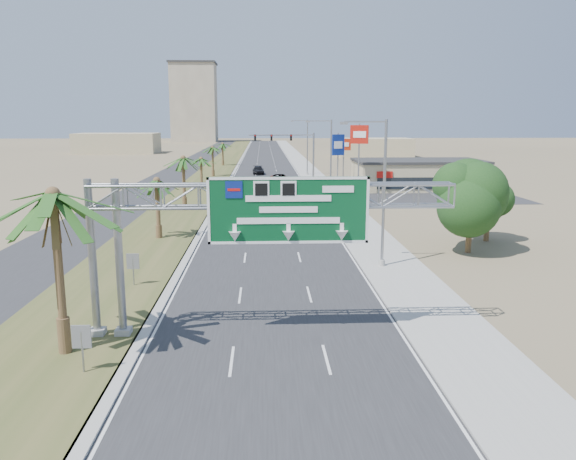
# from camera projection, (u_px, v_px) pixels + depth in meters

# --- Properties ---
(ground) EXTENTS (600.00, 600.00, 0.00)m
(ground) POSITION_uv_depth(u_px,v_px,m) (286.00, 459.00, 16.76)
(ground) COLOR #8C7A59
(ground) RESTS_ON ground
(road) EXTENTS (12.00, 300.00, 0.02)m
(road) POSITION_uv_depth(u_px,v_px,m) (266.00, 165.00, 124.59)
(road) COLOR #28282B
(road) RESTS_ON ground
(sidewalk_right) EXTENTS (4.00, 300.00, 0.10)m
(sidewalk_right) POSITION_uv_depth(u_px,v_px,m) (304.00, 165.00, 124.95)
(sidewalk_right) COLOR #9E9B93
(sidewalk_right) RESTS_ON ground
(median_grass) EXTENTS (7.00, 300.00, 0.12)m
(median_grass) POSITION_uv_depth(u_px,v_px,m) (221.00, 165.00, 124.15)
(median_grass) COLOR #414C21
(median_grass) RESTS_ON ground
(opposing_road) EXTENTS (8.00, 300.00, 0.02)m
(opposing_road) POSITION_uv_depth(u_px,v_px,m) (189.00, 166.00, 123.85)
(opposing_road) COLOR #28282B
(opposing_road) RESTS_ON ground
(sign_gantry) EXTENTS (16.75, 1.24, 7.50)m
(sign_gantry) POSITION_uv_depth(u_px,v_px,m) (253.00, 208.00, 25.28)
(sign_gantry) COLOR gray
(sign_gantry) RESTS_ON ground
(palm_near) EXTENTS (5.70, 5.70, 8.35)m
(palm_near) POSITION_uv_depth(u_px,v_px,m) (53.00, 195.00, 22.87)
(palm_near) COLOR brown
(palm_near) RESTS_ON ground
(palm_row_b) EXTENTS (3.99, 3.99, 5.95)m
(palm_row_b) POSITION_uv_depth(u_px,v_px,m) (157.00, 182.00, 46.78)
(palm_row_b) COLOR brown
(palm_row_b) RESTS_ON ground
(palm_row_c) EXTENTS (3.99, 3.99, 6.75)m
(palm_row_c) POSITION_uv_depth(u_px,v_px,m) (183.00, 159.00, 62.31)
(palm_row_c) COLOR brown
(palm_row_c) RESTS_ON ground
(palm_row_d) EXTENTS (3.99, 3.99, 5.45)m
(palm_row_d) POSITION_uv_depth(u_px,v_px,m) (201.00, 159.00, 80.20)
(palm_row_d) COLOR brown
(palm_row_d) RESTS_ON ground
(palm_row_e) EXTENTS (3.99, 3.99, 6.15)m
(palm_row_e) POSITION_uv_depth(u_px,v_px,m) (212.00, 148.00, 98.69)
(palm_row_e) COLOR brown
(palm_row_e) RESTS_ON ground
(palm_row_f) EXTENTS (3.99, 3.99, 5.75)m
(palm_row_f) POSITION_uv_depth(u_px,v_px,m) (223.00, 144.00, 123.27)
(palm_row_f) COLOR brown
(palm_row_f) RESTS_ON ground
(streetlight_near) EXTENTS (3.27, 0.44, 10.00)m
(streetlight_near) POSITION_uv_depth(u_px,v_px,m) (381.00, 199.00, 37.74)
(streetlight_near) COLOR gray
(streetlight_near) RESTS_ON ground
(streetlight_mid) EXTENTS (3.27, 0.44, 10.00)m
(streetlight_mid) POSITION_uv_depth(u_px,v_px,m) (329.00, 165.00, 67.15)
(streetlight_mid) COLOR gray
(streetlight_mid) RESTS_ON ground
(streetlight_far) EXTENTS (3.27, 0.44, 10.00)m
(streetlight_far) POSITION_uv_depth(u_px,v_px,m) (306.00, 149.00, 102.44)
(streetlight_far) COLOR gray
(streetlight_far) RESTS_ON ground
(signal_mast) EXTENTS (10.28, 0.71, 8.00)m
(signal_mast) POSITION_uv_depth(u_px,v_px,m) (300.00, 154.00, 86.60)
(signal_mast) COLOR gray
(signal_mast) RESTS_ON ground
(store_building) EXTENTS (18.00, 10.00, 4.00)m
(store_building) POSITION_uv_depth(u_px,v_px,m) (418.00, 175.00, 82.03)
(store_building) COLOR tan
(store_building) RESTS_ON ground
(oak_near) EXTENTS (4.50, 4.50, 6.80)m
(oak_near) POSITION_uv_depth(u_px,v_px,m) (472.00, 194.00, 42.03)
(oak_near) COLOR brown
(oak_near) RESTS_ON ground
(oak_far) EXTENTS (3.50, 3.50, 5.60)m
(oak_far) POSITION_uv_depth(u_px,v_px,m) (489.00, 196.00, 46.22)
(oak_far) COLOR brown
(oak_far) RESTS_ON ground
(median_signback_a) EXTENTS (0.75, 0.08, 2.08)m
(median_signback_a) POSITION_uv_depth(u_px,v_px,m) (82.00, 340.00, 22.03)
(median_signback_a) COLOR gray
(median_signback_a) RESTS_ON ground
(median_signback_b) EXTENTS (0.75, 0.08, 2.08)m
(median_signback_b) POSITION_uv_depth(u_px,v_px,m) (133.00, 264.00, 33.76)
(median_signback_b) COLOR gray
(median_signback_b) RESTS_ON ground
(tower_distant) EXTENTS (20.00, 16.00, 35.00)m
(tower_distant) POSITION_uv_depth(u_px,v_px,m) (194.00, 103.00, 257.07)
(tower_distant) COLOR gray
(tower_distant) RESTS_ON ground
(building_distant_left) EXTENTS (24.00, 14.00, 6.00)m
(building_distant_left) POSITION_uv_depth(u_px,v_px,m) (118.00, 143.00, 171.08)
(building_distant_left) COLOR tan
(building_distant_left) RESTS_ON ground
(building_distant_right) EXTENTS (20.00, 12.00, 5.00)m
(building_distant_right) POSITION_uv_depth(u_px,v_px,m) (374.00, 147.00, 154.82)
(building_distant_right) COLOR tan
(building_distant_right) RESTS_ON ground
(car_left_lane) EXTENTS (2.09, 4.22, 1.38)m
(car_left_lane) POSITION_uv_depth(u_px,v_px,m) (227.00, 206.00, 61.74)
(car_left_lane) COLOR black
(car_left_lane) RESTS_ON ground
(car_mid_lane) EXTENTS (1.98, 4.58, 1.47)m
(car_mid_lane) POSITION_uv_depth(u_px,v_px,m) (278.00, 192.00, 73.28)
(car_mid_lane) COLOR #651708
(car_mid_lane) RESTS_ON ground
(car_right_lane) EXTENTS (3.42, 6.12, 1.62)m
(car_right_lane) POSITION_uv_depth(u_px,v_px,m) (280.00, 180.00, 87.27)
(car_right_lane) COLOR gray
(car_right_lane) RESTS_ON ground
(car_far) EXTENTS (2.27, 5.10, 1.45)m
(car_far) POSITION_uv_depth(u_px,v_px,m) (258.00, 170.00, 104.25)
(car_far) COLOR black
(car_far) RESTS_ON ground
(pole_sign_red_near) EXTENTS (2.35, 1.13, 9.49)m
(pole_sign_red_near) POSITION_uv_depth(u_px,v_px,m) (359.00, 139.00, 73.47)
(pole_sign_red_near) COLOR gray
(pole_sign_red_near) RESTS_ON ground
(pole_sign_blue) EXTENTS (1.94, 1.12, 8.10)m
(pole_sign_blue) POSITION_uv_depth(u_px,v_px,m) (338.00, 147.00, 81.50)
(pole_sign_blue) COLOR gray
(pole_sign_blue) RESTS_ON ground
(pole_sign_red_far) EXTENTS (2.21, 0.47, 7.31)m
(pole_sign_red_far) POSITION_uv_depth(u_px,v_px,m) (344.00, 148.00, 87.20)
(pole_sign_red_far) COLOR gray
(pole_sign_red_far) RESTS_ON ground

